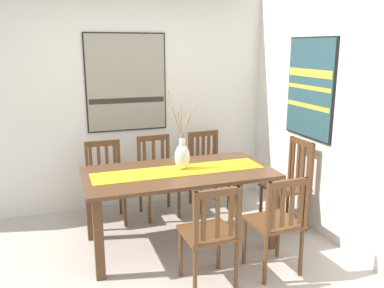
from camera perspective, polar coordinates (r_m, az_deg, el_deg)
ground_plane at (r=3.74m, az=-3.70°, el=-18.41°), size 6.40×6.40×0.03m
wall_back at (r=5.02m, az=-9.65°, el=6.44°), size 6.40×0.12×2.70m
wall_side at (r=4.11m, az=21.90°, el=4.05°), size 0.12×6.40×2.70m
dining_table at (r=4.00m, az=-1.87°, el=-5.32°), size 1.83×0.94×0.77m
table_runner at (r=3.97m, az=-1.88°, el=-3.78°), size 1.69×0.36×0.01m
centerpiece_vase at (r=3.98m, az=-1.39°, el=-1.54°), size 0.29×0.28×0.78m
chair_0 at (r=5.03m, az=2.17°, el=-3.31°), size 0.44×0.44×0.93m
chair_1 at (r=4.57m, az=13.62°, el=-5.35°), size 0.44×0.44×0.98m
chair_2 at (r=4.70m, az=-12.15°, el=-4.99°), size 0.43×0.43×0.91m
chair_3 at (r=4.81m, az=-4.88°, el=-4.30°), size 0.45×0.45×0.93m
chair_4 at (r=3.63m, az=11.90°, el=-10.70°), size 0.44×0.44×0.91m
chair_5 at (r=3.37m, az=2.60°, el=-12.49°), size 0.43×0.43×0.91m
painting_on_back_wall at (r=4.94m, az=-9.24°, el=8.52°), size 0.96×0.05×1.16m
painting_on_side_wall at (r=4.53m, az=16.35°, el=7.56°), size 0.05×0.81×1.07m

